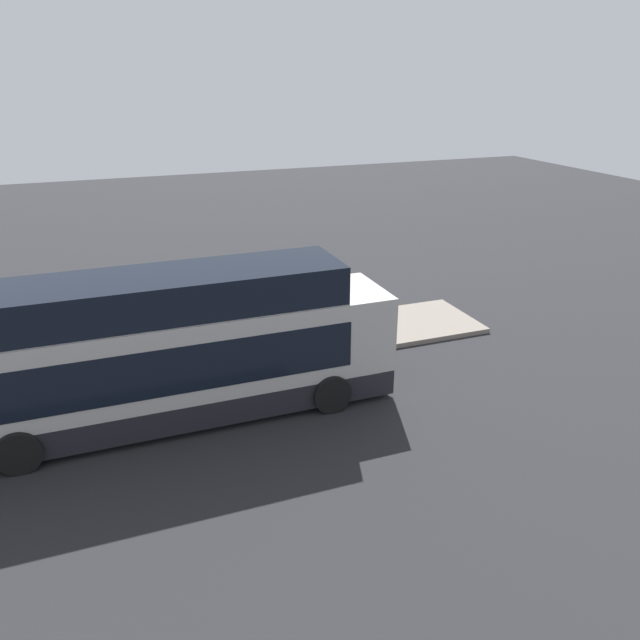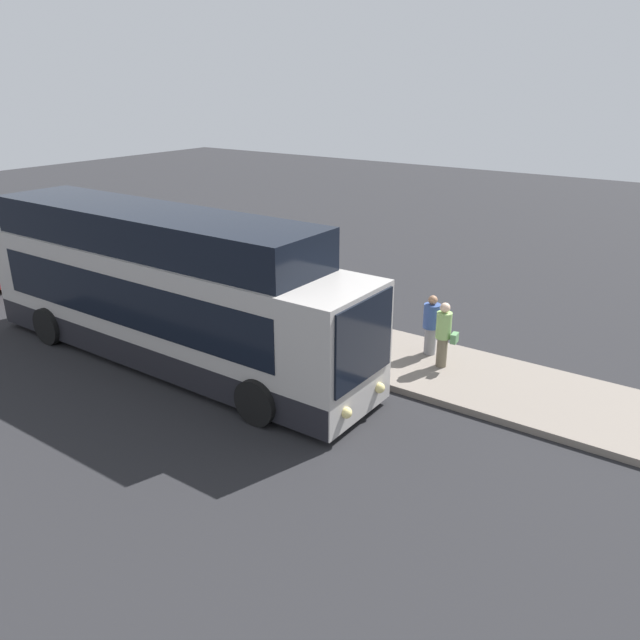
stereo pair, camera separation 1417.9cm
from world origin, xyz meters
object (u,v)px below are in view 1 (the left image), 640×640
suitcase (188,337)px  sign_post (90,334)px  bus_lead (164,357)px  passenger_with_bags (339,306)px  passenger_boarding (178,326)px  passenger_waiting (317,305)px

suitcase → sign_post: size_ratio=0.41×
bus_lead → passenger_with_bags: bearing=28.7°
passenger_with_bags → sign_post: size_ratio=0.72×
suitcase → passenger_boarding: bearing=-127.4°
suitcase → sign_post: bearing=-152.6°
passenger_waiting → sign_post: 7.49m
passenger_with_bags → sign_post: sign_post is taller
bus_lead → passenger_waiting: size_ratio=7.36×
passenger_with_bags → sign_post: (-7.90, -0.94, 0.61)m
passenger_boarding → suitcase: 0.84m
passenger_waiting → suitcase: passenger_waiting is taller
bus_lead → passenger_with_bags: size_ratio=7.02×
suitcase → passenger_with_bags: bearing=-6.3°
bus_lead → passenger_boarding: 3.63m
passenger_waiting → passenger_with_bags: size_ratio=0.95×
passenger_boarding → sign_post: sign_post is taller
passenger_waiting → bus_lead: bearing=72.8°
sign_post → passenger_boarding: bearing=22.2°
bus_lead → sign_post: size_ratio=5.05×
passenger_boarding → suitcase: passenger_boarding is taller
bus_lead → passenger_boarding: size_ratio=6.76×
sign_post → passenger_waiting: bearing=11.5°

